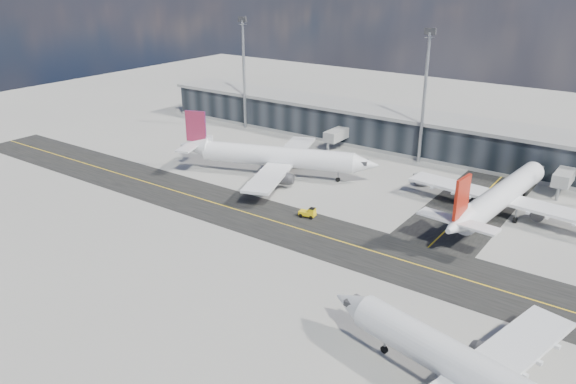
# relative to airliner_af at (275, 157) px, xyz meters

# --- Properties ---
(ground) EXTENTS (300.00, 300.00, 0.00)m
(ground) POSITION_rel_airliner_af_xyz_m (20.76, -22.25, -4.16)
(ground) COLOR gray
(ground) RESTS_ON ground
(taxiway_lanes) EXTENTS (180.00, 63.00, 0.03)m
(taxiway_lanes) POSITION_rel_airliner_af_xyz_m (24.67, -11.51, -4.15)
(taxiway_lanes) COLOR black
(taxiway_lanes) RESTS_ON ground
(terminal_concourse) EXTENTS (152.00, 19.80, 8.80)m
(terminal_concourse) POSITION_rel_airliner_af_xyz_m (20.80, 32.68, -0.07)
(terminal_concourse) COLOR black
(terminal_concourse) RESTS_ON ground
(floodlight_masts) EXTENTS (102.50, 0.70, 28.90)m
(floodlight_masts) POSITION_rel_airliner_af_xyz_m (20.76, 25.75, 11.45)
(floodlight_masts) COLOR gray
(floodlight_masts) RESTS_ON ground
(airliner_af) EXTENTS (41.30, 35.67, 12.59)m
(airliner_af) POSITION_rel_airliner_af_xyz_m (0.00, 0.00, 0.00)
(airliner_af) COLOR white
(airliner_af) RESTS_ON ground
(airliner_redtail) EXTENTS (34.93, 40.91, 12.11)m
(airliner_redtail) POSITION_rel_airliner_af_xyz_m (44.17, 5.61, -0.16)
(airliner_redtail) COLOR white
(airliner_redtail) RESTS_ON ground
(airliner_near) EXTENTS (39.65, 34.07, 11.84)m
(airliner_near) POSITION_rel_airliner_af_xyz_m (56.96, -42.23, -0.25)
(airliner_near) COLOR silver
(airliner_near) RESTS_ON ground
(baggage_tug) EXTENTS (3.08, 1.90, 1.81)m
(baggage_tug) POSITION_rel_airliner_af_xyz_m (17.44, -13.51, -3.25)
(baggage_tug) COLOR yellow
(baggage_tug) RESTS_ON ground
(service_van) EXTENTS (5.16, 6.14, 1.56)m
(service_van) POSITION_rel_airliner_af_xyz_m (26.37, 13.98, -3.38)
(service_van) COLOR white
(service_van) RESTS_ON ground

